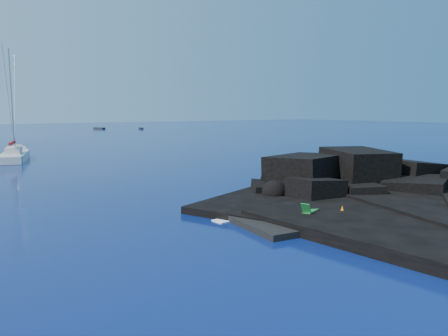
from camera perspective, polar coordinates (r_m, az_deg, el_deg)
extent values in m
plane|color=#04133F|center=(23.02, 3.19, -8.44)|extent=(400.00, 400.00, 0.00)
cube|color=black|center=(26.25, 10.40, -6.54)|extent=(9.08, 6.86, 0.70)
cube|color=white|center=(25.77, 9.83, -5.93)|extent=(2.36, 1.75, 0.06)
cone|color=orange|center=(26.06, 15.19, -5.36)|extent=(0.43, 0.43, 0.56)
cube|color=black|center=(150.90, -15.98, 4.90)|extent=(2.97, 4.49, 0.58)
cube|color=#27282C|center=(148.56, -10.80, 5.02)|extent=(2.23, 4.12, 0.52)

